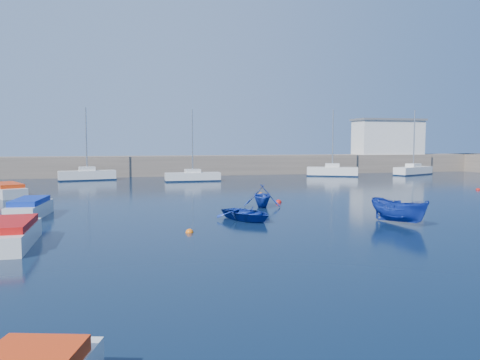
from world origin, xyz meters
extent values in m
plane|color=#0B1B31|center=(0.00, 0.00, 0.00)|extent=(220.00, 220.00, 0.00)
cube|color=#706255|center=(0.00, 46.00, 1.30)|extent=(96.00, 4.50, 2.60)
cube|color=silver|center=(30.00, 46.00, 5.10)|extent=(10.00, 4.00, 5.00)
cube|color=silver|center=(-12.66, 40.03, 0.56)|extent=(6.56, 2.85, 1.13)
cylinder|color=#B7BABC|center=(-12.66, 40.03, 4.78)|extent=(0.17, 0.17, 7.30)
cube|color=silver|center=(-0.92, 35.81, 0.49)|extent=(6.20, 1.78, 0.98)
cylinder|color=#B7BABC|center=(-0.92, 35.81, 4.53)|extent=(0.14, 0.14, 7.11)
cube|color=silver|center=(17.90, 39.26, 0.59)|extent=(6.59, 4.48, 1.19)
cylinder|color=#B7BABC|center=(17.90, 39.26, 4.90)|extent=(0.18, 0.18, 7.43)
cube|color=silver|center=(29.64, 38.91, 0.55)|extent=(6.83, 4.46, 1.09)
cylinder|color=#B7BABC|center=(29.64, 38.91, 4.92)|extent=(0.16, 0.16, 7.65)
cube|color=silver|center=(-13.21, 4.58, 0.40)|extent=(1.80, 4.97, 0.81)
cube|color=#B60E0D|center=(-13.21, 4.58, 0.96)|extent=(1.70, 3.74, 0.30)
cube|color=silver|center=(-13.93, 12.75, 0.41)|extent=(2.03, 4.70, 0.82)
cube|color=#0D2998|center=(-13.93, 12.75, 0.97)|extent=(1.84, 3.56, 0.30)
cube|color=silver|center=(-17.77, 24.65, 0.40)|extent=(3.91, 5.59, 0.80)
cube|color=red|center=(-17.77, 24.65, 0.94)|extent=(3.27, 4.35, 0.30)
imported|color=#16319C|center=(-1.73, 8.59, 0.37)|extent=(3.84, 4.31, 0.74)
imported|color=#16319C|center=(0.70, 13.67, 0.76)|extent=(3.22, 3.49, 1.53)
imported|color=#16319C|center=(6.04, 5.49, 0.70)|extent=(2.50, 3.89, 1.41)
sphere|color=orange|center=(-5.39, 5.71, 0.00)|extent=(0.39, 0.39, 0.39)
sphere|color=red|center=(2.51, 15.51, 0.00)|extent=(0.46, 0.46, 0.46)
sphere|color=orange|center=(2.63, 20.54, 0.00)|extent=(0.46, 0.46, 0.46)
sphere|color=red|center=(23.39, 19.67, 0.00)|extent=(0.38, 0.38, 0.38)
camera|label=1|loc=(-8.44, -16.87, 4.44)|focal=35.00mm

